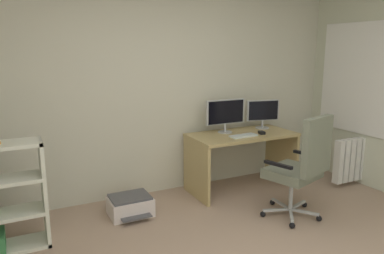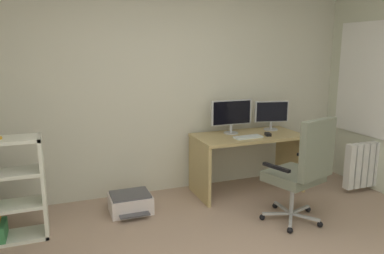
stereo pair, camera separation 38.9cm
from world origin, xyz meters
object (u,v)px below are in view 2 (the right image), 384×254
office_chair (303,168)px  monitor_secondary (271,113)px  desk (247,150)px  computer_mouse (268,134)px  radiator (369,164)px  printer (130,203)px  monitor_main (231,114)px  keyboard (248,137)px

office_chair → monitor_secondary: bearing=73.0°
desk → computer_mouse: 0.32m
monitor_secondary → computer_mouse: (-0.21, -0.27, -0.20)m
computer_mouse → office_chair: size_ratio=0.09×
computer_mouse → monitor_secondary: bearing=66.0°
computer_mouse → radiator: bearing=-3.8°
desk → printer: bearing=-175.8°
monitor_secondary → radiator: 1.35m
monitor_secondary → computer_mouse: monitor_secondary is taller
monitor_secondary → desk: bearing=-161.3°
desk → monitor_secondary: monitor_secondary is taller
monitor_main → computer_mouse: size_ratio=5.33×
computer_mouse → radiator: 1.34m
monitor_main → monitor_secondary: monitor_main is taller
keyboard → monitor_secondary: bearing=26.6°
office_chair → printer: (-1.56, 0.88, -0.49)m
office_chair → printer: 1.85m
monitor_main → monitor_secondary: bearing=0.0°
monitor_main → office_chair: monitor_main is taller
monitor_secondary → computer_mouse: 0.40m
printer → radiator: size_ratio=0.65×
desk → printer: desk is taller
computer_mouse → office_chair: 0.88m
monitor_main → printer: (-1.33, -0.25, -0.86)m
keyboard → office_chair: size_ratio=0.31×
monitor_main → keyboard: monitor_main is taller
keyboard → radiator: bearing=-17.8°
printer → office_chair: bearing=-29.4°
monitor_main → keyboard: (0.08, -0.28, -0.24)m
radiator → desk: bearing=159.7°
computer_mouse → office_chair: (-0.13, -0.86, -0.14)m
office_chair → radiator: 1.45m
office_chair → printer: office_chair is taller
radiator → computer_mouse: bearing=162.0°
computer_mouse → desk: bearing=161.3°
monitor_secondary → printer: monitor_secondary is taller
desk → keyboard: (-0.08, -0.15, 0.21)m
keyboard → radiator: keyboard is taller
monitor_secondary → printer: bearing=-172.6°
printer → monitor_secondary: bearing=7.4°
computer_mouse → radiator: (1.22, -0.40, -0.40)m
keyboard → office_chair: office_chair is taller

